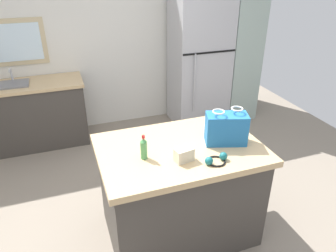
% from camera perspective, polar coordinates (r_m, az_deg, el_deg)
% --- Properties ---
extents(ground, '(6.51, 6.51, 0.00)m').
position_cam_1_polar(ground, '(3.30, -2.61, -17.04)').
color(ground, gray).
extents(back_wall, '(5.43, 0.13, 2.50)m').
position_cam_1_polar(back_wall, '(4.84, -11.90, 14.22)').
color(back_wall, silver).
rests_on(back_wall, ground).
extents(kitchen_island, '(1.36, 0.94, 0.93)m').
position_cam_1_polar(kitchen_island, '(2.94, 1.99, -11.41)').
color(kitchen_island, '#423D38').
rests_on(kitchen_island, ground).
extents(refrigerator, '(0.82, 0.68, 1.89)m').
position_cam_1_polar(refrigerator, '(4.93, 5.57, 11.18)').
color(refrigerator, '#B7B7BC').
rests_on(refrigerator, ground).
extents(tall_cabinet, '(0.49, 0.60, 2.14)m').
position_cam_1_polar(tall_cabinet, '(5.21, 12.52, 12.96)').
color(tall_cabinet, '#9EB2A8').
rests_on(tall_cabinet, ground).
extents(sink_counter, '(1.34, 0.61, 1.08)m').
position_cam_1_polar(sink_counter, '(4.72, -22.57, 2.05)').
color(sink_counter, '#423D38').
rests_on(sink_counter, ground).
extents(shopping_bag, '(0.38, 0.27, 0.31)m').
position_cam_1_polar(shopping_bag, '(2.72, 10.29, -0.43)').
color(shopping_bag, '#236BAD').
rests_on(shopping_bag, kitchen_island).
extents(small_box, '(0.16, 0.11, 0.11)m').
position_cam_1_polar(small_box, '(2.48, 2.86, -5.13)').
color(small_box, beige).
rests_on(small_box, kitchen_island).
extents(bottle, '(0.05, 0.05, 0.21)m').
position_cam_1_polar(bottle, '(2.49, -4.33, -3.96)').
color(bottle, '#4C9956').
rests_on(bottle, kitchen_island).
extents(ear_defenders, '(0.20, 0.17, 0.06)m').
position_cam_1_polar(ear_defenders, '(2.50, 8.53, -5.91)').
color(ear_defenders, black).
rests_on(ear_defenders, kitchen_island).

